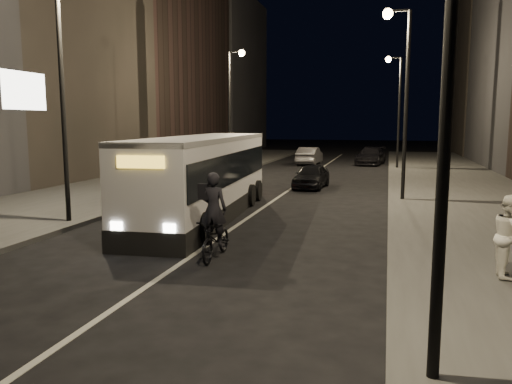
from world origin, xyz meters
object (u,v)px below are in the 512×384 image
Objects in this scene: streetlight_right_far at (396,97)px; car_far at (371,156)px; car_mid at (310,156)px; city_bus at (204,174)px; pedestrian_woman at (510,236)px; car_near at (311,176)px; streetlight_left_near at (68,65)px; cyclist_on_bicycle at (216,230)px; streetlight_left_far at (233,94)px; streetlight_right_mid at (401,78)px.

streetlight_right_far reaches higher than car_far.
city_bus is at bearing 91.54° from car_mid.
pedestrian_woman reaches higher than car_near.
streetlight_left_near reaches higher than cyclist_on_bicycle.
car_far is at bearing 9.47° from pedestrian_woman.
cyclist_on_bicycle is at bearing -87.62° from car_near.
car_mid reaches higher than car_far.
streetlight_left_far is 22.08m from cyclist_on_bicycle.
city_bus is (3.73, 2.54, -3.73)m from streetlight_left_near.
car_near is (6.31, -6.11, -4.72)m from streetlight_left_far.
streetlight_right_far is 13.71m from car_near.
streetlight_left_near is (-10.66, -8.00, 0.00)m from streetlight_right_mid.
pedestrian_woman is (6.84, -0.28, 0.31)m from cyclist_on_bicycle.
car_near is at bearing 138.24° from streetlight_right_mid.
streetlight_right_far is at bearing 68.25° from city_bus.
streetlight_left_near is 8.07m from cyclist_on_bicycle.
streetlight_right_mid is at bearing -43.16° from streetlight_left_far.
streetlight_left_near reaches higher than pedestrian_woman.
streetlight_left_far is at bearing -124.33° from car_far.
pedestrian_woman is (12.88, -21.02, -4.30)m from streetlight_left_far.
pedestrian_woman is 0.37× the size of car_far.
streetlight_right_mid is at bearing 13.46° from pedestrian_woman.
city_bus reaches higher than car_near.
streetlight_left_near and streetlight_left_far have the same top height.
streetlight_left_far reaches higher than cyclist_on_bicycle.
streetlight_left_far is 10.57m from car_mid.
streetlight_left_near is 4.48× the size of pedestrian_woman.
car_near is at bearing 25.88° from pedestrian_woman.
streetlight_left_far is 3.57× the size of cyclist_on_bicycle.
streetlight_left_near is 18.00m from streetlight_left_far.
streetlight_right_far is 8.58m from car_mid.
streetlight_left_near is 27.33m from car_mid.
car_far is (-1.80, 4.04, -4.64)m from streetlight_right_far.
car_mid is at bearing 109.84° from streetlight_right_mid.
pedestrian_woman is (2.21, -11.02, -4.30)m from streetlight_right_mid.
streetlight_right_far is at bearing 90.00° from streetlight_right_mid.
cyclist_on_bicycle is at bearing -99.83° from streetlight_right_far.
streetlight_right_far is (0.00, 16.00, 0.00)m from streetlight_right_mid.
streetlight_left_near is at bearing 83.62° from car_mid.
car_mid is at bearing 158.54° from streetlight_right_far.
streetlight_right_mid is 0.72× the size of city_bus.
streetlight_left_near is 0.72× the size of city_bus.
pedestrian_woman is at bearing -13.19° from streetlight_left_near.
cyclist_on_bicycle is 6.86m from pedestrian_woman.
streetlight_right_far reaches higher than city_bus.
pedestrian_woman is (12.88, -3.02, -4.30)m from streetlight_left_near.
streetlight_right_mid is 12.03m from pedestrian_woman.
streetlight_left_far reaches higher than city_bus.
streetlight_left_far reaches higher than car_mid.
city_bus is 5.82m from cyclist_on_bicycle.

